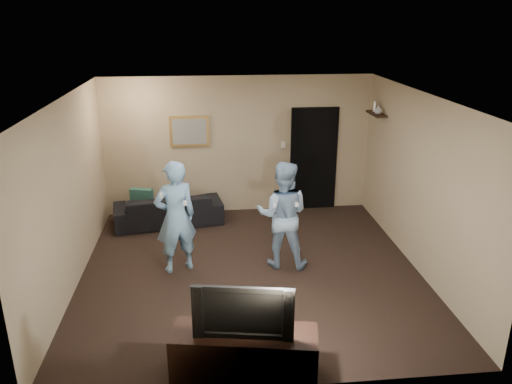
{
  "coord_description": "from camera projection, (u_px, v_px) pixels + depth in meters",
  "views": [
    {
      "loc": [
        -0.6,
        -6.63,
        3.65
      ],
      "look_at": [
        0.11,
        0.3,
        1.15
      ],
      "focal_mm": 35.0,
      "sensor_mm": 36.0,
      "label": 1
    }
  ],
  "objects": [
    {
      "name": "television",
      "position": [
        244.0,
        308.0,
        5.08
      ],
      "size": [
        1.04,
        0.32,
        0.59
      ],
      "primitive_type": "imported",
      "rotation": [
        0.0,
        0.0,
        -0.18
      ],
      "color": "black",
      "rests_on": "tv_console"
    },
    {
      "name": "ceiling",
      "position": [
        250.0,
        97.0,
        6.62
      ],
      "size": [
        5.0,
        5.0,
        0.04
      ],
      "primitive_type": "cube",
      "color": "silver",
      "rests_on": "wall_back"
    },
    {
      "name": "painting_canvas",
      "position": [
        189.0,
        132.0,
        9.16
      ],
      "size": [
        0.62,
        0.01,
        0.47
      ],
      "primitive_type": "cube",
      "color": "slate",
      "rests_on": "painting_frame"
    },
    {
      "name": "shelf_figurine",
      "position": [
        375.0,
        107.0,
        8.81
      ],
      "size": [
        0.06,
        0.06,
        0.18
      ],
      "primitive_type": "cylinder",
      "color": "silver",
      "rests_on": "wall_shelf"
    },
    {
      "name": "light_switch",
      "position": [
        283.0,
        145.0,
        9.46
      ],
      "size": [
        0.08,
        0.02,
        0.12
      ],
      "primitive_type": "cube",
      "color": "silver",
      "rests_on": "wall_back"
    },
    {
      "name": "doorway",
      "position": [
        314.0,
        159.0,
        9.61
      ],
      "size": [
        0.9,
        0.06,
        2.0
      ],
      "primitive_type": "cube",
      "color": "black",
      "rests_on": "ground"
    },
    {
      "name": "wall_shelf",
      "position": [
        376.0,
        114.0,
        8.74
      ],
      "size": [
        0.2,
        0.6,
        0.03
      ],
      "primitive_type": "cube",
      "color": "black",
      "rests_on": "wall_right"
    },
    {
      "name": "throw_pillow",
      "position": [
        142.0,
        200.0,
        9.0
      ],
      "size": [
        0.43,
        0.24,
        0.41
      ],
      "primitive_type": "cube",
      "rotation": [
        0.0,
        0.0,
        -0.29
      ],
      "color": "#184941",
      "rests_on": "sofa"
    },
    {
      "name": "wii_player_left",
      "position": [
        176.0,
        217.0,
        7.26
      ],
      "size": [
        0.73,
        0.61,
        1.7
      ],
      "color": "#79A9D2",
      "rests_on": "ground"
    },
    {
      "name": "wall_right",
      "position": [
        420.0,
        184.0,
        7.3
      ],
      "size": [
        0.04,
        5.0,
        2.6
      ],
      "primitive_type": "cube",
      "color": "tan",
      "rests_on": "ground"
    },
    {
      "name": "sofa",
      "position": [
        168.0,
        209.0,
        9.11
      ],
      "size": [
        2.03,
        1.05,
        0.57
      ],
      "primitive_type": "imported",
      "rotation": [
        0.0,
        0.0,
        3.3
      ],
      "color": "black",
      "rests_on": "ground"
    },
    {
      "name": "ground",
      "position": [
        251.0,
        271.0,
        7.5
      ],
      "size": [
        5.0,
        5.0,
        0.0
      ],
      "primitive_type": "plane",
      "color": "black",
      "rests_on": "ground"
    },
    {
      "name": "wall_back",
      "position": [
        238.0,
        146.0,
        9.4
      ],
      "size": [
        5.0,
        0.04,
        2.6
      ],
      "primitive_type": "cube",
      "color": "tan",
      "rests_on": "ground"
    },
    {
      "name": "painting_frame",
      "position": [
        189.0,
        131.0,
        9.19
      ],
      "size": [
        0.72,
        0.05,
        0.57
      ],
      "primitive_type": "cube",
      "color": "olive",
      "rests_on": "wall_back"
    },
    {
      "name": "tv_console",
      "position": [
        244.0,
        354.0,
        5.27
      ],
      "size": [
        1.59,
        0.76,
        0.55
      ],
      "primitive_type": "cube",
      "rotation": [
        0.0,
        0.0,
        -0.18
      ],
      "color": "black",
      "rests_on": "ground"
    },
    {
      "name": "shelf_vase",
      "position": [
        378.0,
        110.0,
        8.64
      ],
      "size": [
        0.14,
        0.14,
        0.14
      ],
      "primitive_type": "imported",
      "rotation": [
        0.0,
        0.0,
        0.03
      ],
      "color": "silver",
      "rests_on": "wall_shelf"
    },
    {
      "name": "wii_player_right",
      "position": [
        283.0,
        215.0,
        7.42
      ],
      "size": [
        0.92,
        0.79,
        1.64
      ],
      "color": "#85A3C1",
      "rests_on": "ground"
    },
    {
      "name": "wall_front",
      "position": [
        275.0,
        277.0,
        4.72
      ],
      "size": [
        5.0,
        0.04,
        2.6
      ],
      "primitive_type": "cube",
      "color": "tan",
      "rests_on": "ground"
    },
    {
      "name": "wall_left",
      "position": [
        69.0,
        196.0,
        6.82
      ],
      "size": [
        0.04,
        5.0,
        2.6
      ],
      "primitive_type": "cube",
      "color": "tan",
      "rests_on": "ground"
    }
  ]
}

